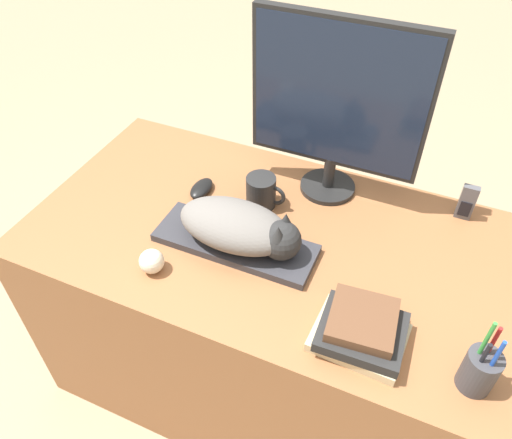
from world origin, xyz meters
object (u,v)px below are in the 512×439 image
(keyboard, at_px, (235,243))
(phone, at_px, (467,203))
(cat, at_px, (243,228))
(computer_mouse, at_px, (201,188))
(baseball, at_px, (152,261))
(pen_cup, at_px, (480,370))
(coffee_mug, at_px, (262,192))
(book_stack, at_px, (361,331))
(monitor, at_px, (338,102))

(keyboard, distance_m, phone, 0.70)
(keyboard, distance_m, cat, 0.07)
(computer_mouse, xyz_separation_m, baseball, (0.04, -0.35, 0.02))
(keyboard, relative_size, pen_cup, 2.17)
(cat, relative_size, baseball, 5.22)
(cat, height_order, computer_mouse, cat)
(coffee_mug, bearing_deg, book_stack, -41.48)
(computer_mouse, height_order, phone, phone)
(baseball, height_order, book_stack, book_stack)
(cat, height_order, phone, cat)
(coffee_mug, relative_size, baseball, 1.85)
(monitor, relative_size, computer_mouse, 5.26)
(baseball, bearing_deg, computer_mouse, 95.95)
(baseball, relative_size, phone, 0.58)
(keyboard, height_order, coffee_mug, coffee_mug)
(computer_mouse, relative_size, coffee_mug, 0.84)
(cat, height_order, book_stack, cat)
(baseball, bearing_deg, book_stack, 0.67)
(baseball, bearing_deg, coffee_mug, 65.92)
(book_stack, bearing_deg, computer_mouse, 150.87)
(computer_mouse, relative_size, phone, 0.91)
(keyboard, bearing_deg, book_stack, -22.10)
(computer_mouse, bearing_deg, cat, -37.55)
(book_stack, bearing_deg, monitor, 115.37)
(monitor, xyz_separation_m, phone, (0.42, 0.04, -0.26))
(baseball, distance_m, phone, 0.93)
(coffee_mug, bearing_deg, computer_mouse, -173.79)
(phone, distance_m, book_stack, 0.58)
(keyboard, distance_m, computer_mouse, 0.27)
(monitor, bearing_deg, baseball, -122.13)
(keyboard, height_order, pen_cup, pen_cup)
(coffee_mug, relative_size, phone, 1.08)
(monitor, distance_m, phone, 0.49)
(baseball, bearing_deg, cat, 42.00)
(computer_mouse, distance_m, coffee_mug, 0.20)
(keyboard, xyz_separation_m, book_stack, (0.41, -0.17, 0.03))
(keyboard, distance_m, baseball, 0.24)
(keyboard, distance_m, coffee_mug, 0.20)
(coffee_mug, relative_size, pen_cup, 0.59)
(pen_cup, bearing_deg, keyboard, 165.37)
(computer_mouse, bearing_deg, phone, 15.29)
(cat, distance_m, book_stack, 0.42)
(pen_cup, relative_size, baseball, 3.13)
(baseball, distance_m, book_stack, 0.57)
(phone, relative_size, book_stack, 0.53)
(cat, bearing_deg, computer_mouse, 142.45)
(pen_cup, distance_m, baseball, 0.84)
(coffee_mug, xyz_separation_m, book_stack, (0.41, -0.36, -0.01))
(coffee_mug, height_order, phone, phone)
(keyboard, bearing_deg, pen_cup, -14.63)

